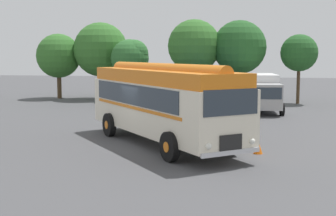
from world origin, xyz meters
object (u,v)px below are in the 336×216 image
(vintage_bus, at_px, (162,101))
(car_mid_left, at_px, (180,97))
(car_near_left, at_px, (139,97))
(box_van, at_px, (262,91))
(traffic_cone, at_px, (258,147))
(car_mid_right, at_px, (216,97))

(vintage_bus, height_order, car_mid_left, vintage_bus)
(vintage_bus, bearing_deg, car_mid_left, 95.14)
(car_near_left, bearing_deg, car_mid_left, -1.93)
(box_van, bearing_deg, traffic_cone, -91.69)
(vintage_bus, distance_m, traffic_cone, 4.55)
(car_mid_right, height_order, traffic_cone, car_mid_right)
(car_near_left, bearing_deg, box_van, -1.89)
(vintage_bus, xyz_separation_m, box_van, (4.47, 12.63, -0.53))
(car_mid_right, bearing_deg, box_van, -19.11)
(car_near_left, height_order, car_mid_left, same)
(car_near_left, relative_size, car_mid_right, 1.02)
(vintage_bus, relative_size, traffic_cone, 17.14)
(car_mid_right, distance_m, box_van, 3.39)
(box_van, height_order, traffic_cone, box_van)
(box_van, bearing_deg, vintage_bus, -109.49)
(vintage_bus, xyz_separation_m, car_mid_right, (1.30, 13.73, -1.05))
(vintage_bus, relative_size, car_near_left, 2.21)
(vintage_bus, distance_m, car_mid_right, 13.83)
(car_near_left, height_order, traffic_cone, car_near_left)
(car_mid_right, relative_size, traffic_cone, 7.64)
(car_near_left, relative_size, traffic_cone, 7.77)
(box_van, xyz_separation_m, traffic_cone, (-0.41, -13.90, -1.09))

